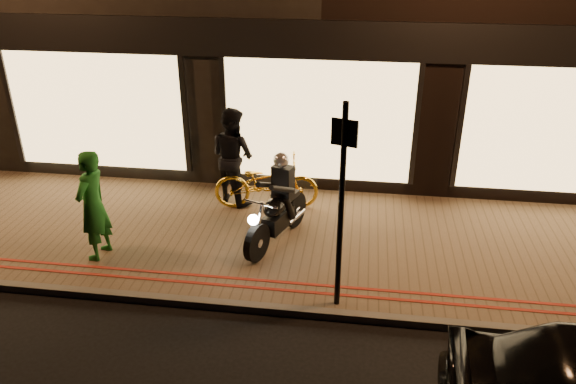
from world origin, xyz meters
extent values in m
plane|color=black|center=(0.00, 0.00, 0.00)|extent=(90.00, 90.00, 0.00)
cube|color=brown|center=(0.00, 2.00, 0.06)|extent=(50.00, 4.00, 0.12)
cube|color=#59544C|center=(0.00, 0.05, 0.06)|extent=(50.00, 0.14, 0.12)
cube|color=maroon|center=(0.00, 0.45, 0.12)|extent=(50.00, 0.06, 0.01)
cube|color=maroon|center=(0.00, 0.65, 0.12)|extent=(50.00, 0.06, 0.01)
cube|color=black|center=(0.00, 3.95, 3.15)|extent=(48.00, 0.12, 0.70)
cube|color=#FFD07F|center=(-4.50, 3.94, 1.61)|extent=(3.60, 0.06, 2.38)
cube|color=#FFD07F|center=(0.00, 3.94, 1.61)|extent=(3.60, 0.06, 2.38)
cube|color=#FFD07F|center=(4.50, 3.94, 1.61)|extent=(3.60, 0.06, 2.38)
cylinder|color=black|center=(-0.72, 1.23, 0.44)|extent=(0.34, 0.64, 0.64)
cylinder|color=black|center=(-0.26, 2.44, 0.44)|extent=(0.34, 0.64, 0.64)
cylinder|color=silver|center=(-0.72, 1.23, 0.44)|extent=(0.18, 0.18, 0.14)
cylinder|color=silver|center=(-0.26, 2.44, 0.44)|extent=(0.18, 0.18, 0.14)
cube|color=black|center=(-0.47, 1.88, 0.52)|extent=(0.49, 0.75, 0.30)
ellipsoid|color=black|center=(-0.52, 1.76, 0.82)|extent=(0.48, 0.59, 0.29)
cube|color=black|center=(-0.36, 2.16, 0.82)|extent=(0.40, 0.59, 0.09)
cylinder|color=silver|center=(-0.67, 1.37, 1.07)|extent=(0.57, 0.24, 0.03)
cylinder|color=silver|center=(-0.70, 1.27, 0.74)|extent=(0.16, 0.32, 0.71)
sphere|color=white|center=(-0.75, 1.14, 0.90)|extent=(0.22, 0.22, 0.17)
cylinder|color=silver|center=(-0.20, 2.26, 0.40)|extent=(0.26, 0.54, 0.07)
cube|color=black|center=(-0.41, 2.04, 1.17)|extent=(0.40, 0.33, 0.55)
sphere|color=silver|center=(-0.43, 1.98, 1.58)|extent=(0.34, 0.34, 0.26)
cylinder|color=black|center=(-0.67, 1.80, 1.20)|extent=(0.22, 0.61, 0.34)
cylinder|color=black|center=(-0.37, 1.68, 1.20)|extent=(0.37, 0.57, 0.34)
cylinder|color=black|center=(-0.56, 2.05, 0.72)|extent=(0.13, 0.27, 0.46)
cylinder|color=black|center=(-0.29, 1.95, 0.72)|extent=(0.26, 0.28, 0.46)
cylinder|color=black|center=(0.63, 0.25, 1.62)|extent=(0.10, 0.10, 3.00)
cube|color=black|center=(0.63, 0.25, 2.72)|extent=(0.34, 0.14, 0.35)
imported|color=gold|center=(-0.89, 3.08, 0.64)|extent=(2.04, 0.95, 1.03)
imported|color=#1B651F|center=(-3.30, 1.00, 1.04)|extent=(0.53, 0.73, 1.83)
imported|color=black|center=(-1.57, 3.29, 1.06)|extent=(1.16, 1.10, 1.89)
camera|label=1|loc=(0.85, -6.37, 5.09)|focal=35.00mm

